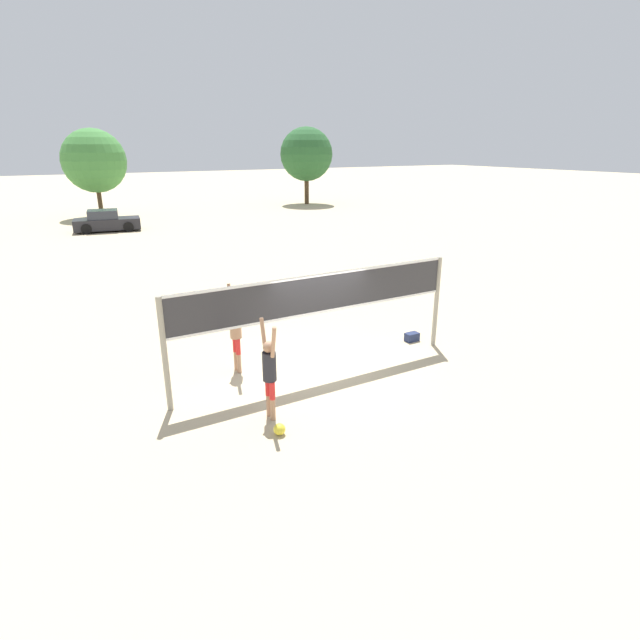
% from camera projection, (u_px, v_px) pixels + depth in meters
% --- Properties ---
extents(ground_plane, '(200.00, 200.00, 0.00)m').
position_uv_depth(ground_plane, '(320.00, 373.00, 12.40)').
color(ground_plane, '#C6B28C').
extents(volleyball_net, '(7.49, 0.12, 2.52)m').
position_uv_depth(volleyball_net, '(320.00, 304.00, 11.80)').
color(volleyball_net, gray).
rests_on(volleyball_net, ground_plane).
extents(player_spiker, '(0.28, 0.70, 2.10)m').
position_uv_depth(player_spiker, '(269.00, 369.00, 10.00)').
color(player_spiker, tan).
rests_on(player_spiker, ground_plane).
extents(player_blocker, '(0.28, 0.71, 2.20)m').
position_uv_depth(player_blocker, '(236.00, 328.00, 12.10)').
color(player_blocker, tan).
rests_on(player_blocker, ground_plane).
extents(volleyball, '(0.24, 0.24, 0.24)m').
position_uv_depth(volleyball, '(279.00, 429.00, 9.71)').
color(volleyball, yellow).
rests_on(volleyball, ground_plane).
extents(gear_bag, '(0.39, 0.24, 0.24)m').
position_uv_depth(gear_bag, '(412.00, 337.00, 14.36)').
color(gear_bag, navy).
rests_on(gear_bag, ground_plane).
extents(parked_car_mid, '(4.25, 2.33, 1.37)m').
position_uv_depth(parked_car_mid, '(106.00, 222.00, 32.54)').
color(parked_car_mid, '#232328').
rests_on(parked_car_mid, ground_plane).
extents(tree_left_cluster, '(4.70, 4.70, 6.56)m').
position_uv_depth(tree_left_cluster, '(94.00, 161.00, 37.64)').
color(tree_left_cluster, '#4C3823').
rests_on(tree_left_cluster, ground_plane).
extents(tree_right_cluster, '(4.85, 4.85, 6.96)m').
position_uv_depth(tree_right_cluster, '(306.00, 154.00, 46.24)').
color(tree_right_cluster, '#4C3823').
rests_on(tree_right_cluster, ground_plane).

